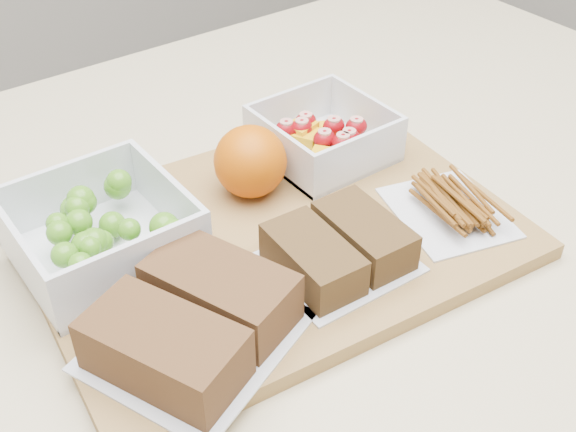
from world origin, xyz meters
The scene contains 7 objects.
cutting_board centered at (-0.03, 0.01, 0.91)m, with size 0.42×0.30×0.02m, color olive.
grape_container centered at (-0.16, 0.07, 0.94)m, with size 0.14×0.14×0.06m.
fruit_container centered at (0.09, 0.08, 0.94)m, with size 0.12×0.12×0.05m.
orange centered at (-0.01, 0.07, 0.95)m, with size 0.07×0.07×0.07m, color #C85604.
sandwich_bag_left centered at (-0.15, -0.06, 0.94)m, with size 0.19×0.18×0.05m.
sandwich_bag_center centered at (-0.01, -0.06, 0.93)m, with size 0.12×0.11×0.04m.
pretzel_bag centered at (0.12, -0.07, 0.93)m, with size 0.12×0.14×0.03m.
Camera 1 is at (-0.32, -0.41, 1.33)m, focal length 45.00 mm.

